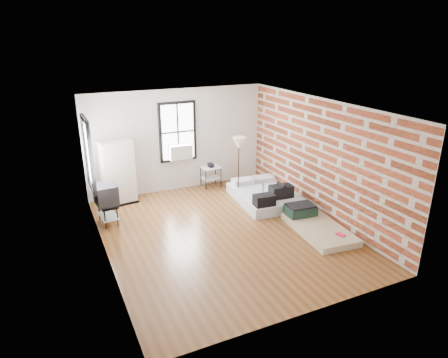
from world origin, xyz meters
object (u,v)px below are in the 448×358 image
side_table (211,171)px  floor_lamp (239,146)px  mattress_bare (314,224)px  tv_stand (106,196)px  mattress_main (265,195)px  wardrobe (118,173)px

side_table → floor_lamp: 1.41m
mattress_bare → tv_stand: tv_stand is taller
mattress_bare → tv_stand: (-4.16, 2.26, 0.56)m
mattress_main → floor_lamp: (-0.50, 0.59, 1.24)m
mattress_main → tv_stand: size_ratio=2.19×
mattress_bare → floor_lamp: floor_lamp is taller
wardrobe → tv_stand: bearing=-120.3°
side_table → floor_lamp: size_ratio=0.43×
side_table → mattress_bare: bearing=-72.3°
side_table → tv_stand: 3.28m
mattress_main → wardrobe: wardrobe is taller
side_table → floor_lamp: floor_lamp is taller
mattress_bare → floor_lamp: bearing=111.4°
side_table → mattress_main: bearing=-60.5°
mattress_bare → floor_lamp: 2.84m
floor_lamp → wardrobe: bearing=163.1°
mattress_main → side_table: 1.83m
wardrobe → tv_stand: 1.18m
floor_lamp → mattress_bare: bearing=-73.9°
floor_lamp → mattress_main: bearing=-49.8°
tv_stand → mattress_main: bearing=-11.0°
mattress_main → side_table: side_table is taller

